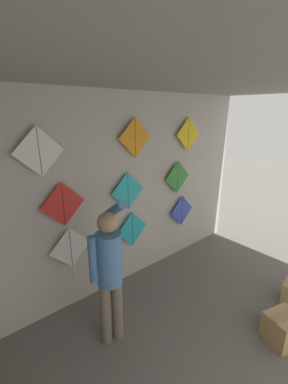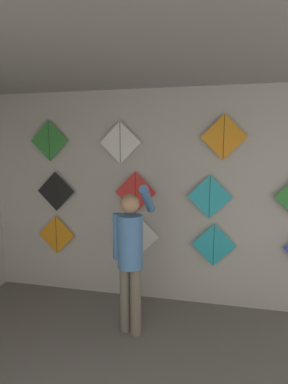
{
  "view_description": "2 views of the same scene",
  "coord_description": "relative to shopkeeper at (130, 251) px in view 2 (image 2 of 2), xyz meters",
  "views": [
    {
      "loc": [
        -1.57,
        1.16,
        2.54
      ],
      "look_at": [
        0.59,
        3.71,
        1.48
      ],
      "focal_mm": 24.0,
      "sensor_mm": 36.0,
      "label": 1
    },
    {
      "loc": [
        0.47,
        0.18,
        2.06
      ],
      "look_at": [
        -0.3,
        3.71,
        1.52
      ],
      "focal_mm": 28.0,
      "sensor_mm": 36.0,
      "label": 2
    }
  ],
  "objects": [
    {
      "name": "back_panel",
      "position": [
        0.34,
        0.84,
        0.45
      ],
      "size": [
        5.89,
        0.06,
        2.8
      ],
      "primitive_type": "cube",
      "color": "#BCB7AD",
      "rests_on": "ground"
    },
    {
      "name": "ceiling_slab",
      "position": [
        0.34,
        -1.19,
        1.87
      ],
      "size": [
        5.89,
        4.81,
        0.04
      ],
      "primitive_type": "cube",
      "color": "gray"
    },
    {
      "name": "shopkeeper",
      "position": [
        0.0,
        0.0,
        0.0
      ],
      "size": [
        0.41,
        0.54,
        1.68
      ],
      "rotation": [
        0.0,
        0.0,
        -0.3
      ],
      "color": "#726656",
      "rests_on": "ground"
    },
    {
      "name": "kite_0",
      "position": [
        -1.29,
        0.75,
        -0.12
      ],
      "size": [
        0.55,
        0.01,
        0.55
      ],
      "color": "orange"
    },
    {
      "name": "kite_1",
      "position": [
        -0.09,
        0.75,
        -0.1
      ],
      "size": [
        0.55,
        0.04,
        0.76
      ],
      "color": "white"
    },
    {
      "name": "kite_2",
      "position": [
        0.9,
        0.75,
        -0.12
      ],
      "size": [
        0.55,
        0.01,
        0.55
      ],
      "color": "#28B2C6"
    },
    {
      "name": "kite_4",
      "position": [
        -1.27,
        0.75,
        0.51
      ],
      "size": [
        0.55,
        0.01,
        0.55
      ],
      "color": "black"
    },
    {
      "name": "kite_5",
      "position": [
        -0.13,
        0.75,
        0.53
      ],
      "size": [
        0.55,
        0.01,
        0.55
      ],
      "color": "red"
    },
    {
      "name": "kite_6",
      "position": [
        0.83,
        0.75,
        0.5
      ],
      "size": [
        0.55,
        0.01,
        0.55
      ],
      "color": "#28B2C6"
    },
    {
      "name": "kite_8",
      "position": [
        -1.34,
        0.75,
        1.21
      ],
      "size": [
        0.55,
        0.01,
        0.55
      ],
      "color": "#338C38"
    },
    {
      "name": "kite_9",
      "position": [
        -0.33,
        0.75,
        1.18
      ],
      "size": [
        0.55,
        0.01,
        0.55
      ],
      "color": "white"
    },
    {
      "name": "kite_10",
      "position": [
        0.97,
        0.75,
        1.24
      ],
      "size": [
        0.55,
        0.01,
        0.55
      ],
      "color": "orange"
    }
  ]
}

